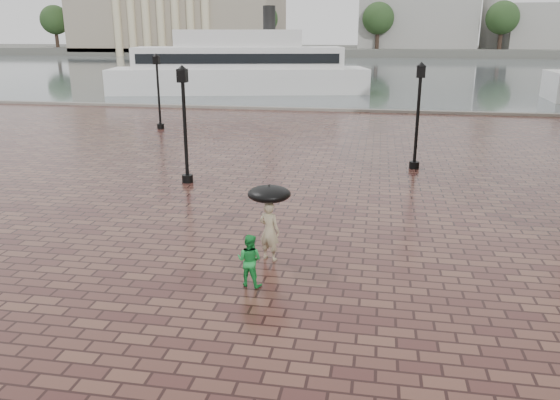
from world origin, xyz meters
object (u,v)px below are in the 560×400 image
at_px(adult_pedestrian, 269,231).
at_px(child_pedestrian, 249,260).
at_px(street_lamps, 243,107).
at_px(ferry_near, 239,67).

height_order(adult_pedestrian, child_pedestrian, adult_pedestrian).
bearing_deg(street_lamps, ferry_near, 104.72).
xyz_separation_m(street_lamps, adult_pedestrian, (3.73, -12.38, -1.54)).
bearing_deg(child_pedestrian, ferry_near, -64.47).
xyz_separation_m(child_pedestrian, ferry_near, (-11.09, 42.56, 1.86)).
height_order(child_pedestrian, ferry_near, ferry_near).
height_order(adult_pedestrian, ferry_near, ferry_near).
xyz_separation_m(street_lamps, ferry_near, (-7.51, 28.60, 0.16)).
distance_m(street_lamps, adult_pedestrian, 13.02).
xyz_separation_m(street_lamps, child_pedestrian, (3.58, -13.96, -1.70)).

